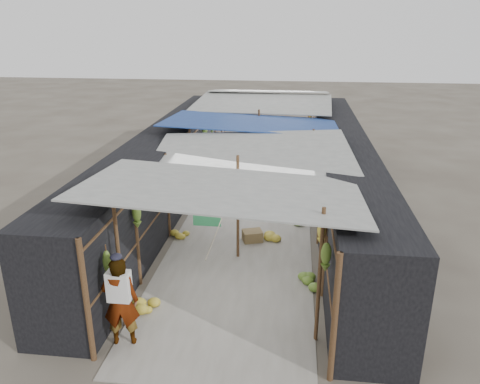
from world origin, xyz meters
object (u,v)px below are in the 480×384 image
at_px(black_basin, 294,177).
at_px(vendor_seated, 306,193).
at_px(vendor_elderly, 121,302).
at_px(crate_near, 273,210).
at_px(shopper_blue, 241,156).

xyz_separation_m(black_basin, vendor_seated, (0.38, -2.86, 0.42)).
bearing_deg(vendor_seated, vendor_elderly, -19.42).
bearing_deg(vendor_seated, crate_near, -49.15).
bearing_deg(black_basin, vendor_elderly, -106.74).
bearing_deg(black_basin, vendor_seated, -82.40).
xyz_separation_m(crate_near, vendor_seated, (0.98, 0.68, 0.34)).
height_order(vendor_elderly, shopper_blue, vendor_elderly).
distance_m(crate_near, shopper_blue, 3.78).
bearing_deg(crate_near, vendor_elderly, -124.99).
relative_size(black_basin, vendor_elderly, 0.32).
bearing_deg(vendor_elderly, crate_near, -122.13).
relative_size(crate_near, vendor_seated, 0.53).
relative_size(vendor_elderly, vendor_seated, 1.73).
distance_m(crate_near, black_basin, 3.59).
height_order(crate_near, shopper_blue, shopper_blue).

